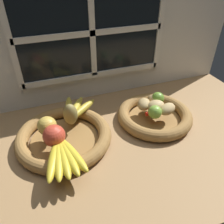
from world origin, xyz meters
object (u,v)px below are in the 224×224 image
Objects in this scene: fruit_bowl_left at (64,137)px; potato_large at (156,106)px; apple_golden_left at (47,126)px; banana_bunch_back at (75,109)px; fruit_bowl_right at (154,115)px; lime_far at (158,98)px; pear_brown at (70,114)px; potato_oblong at (144,104)px; lime_near at (155,112)px; potato_small at (167,109)px; chili_pepper at (158,111)px; potato_back at (155,100)px; apple_red_front at (54,136)px; banana_bunch_front at (63,156)px.

potato_large reaches higher than fruit_bowl_left.
apple_golden_left reaches higher than banana_bunch_back.
lime_far is (3.23, 4.16, 5.31)cm from fruit_bowl_right.
potato_oblong is at bearing -1.00° from pear_brown.
lime_far is (6.00, 8.31, 0.04)cm from lime_near.
apple_golden_left is (-5.14, 0.81, 6.04)cm from fruit_bowl_left.
potato_small is 0.68× the size of chili_pepper.
apple_golden_left is 43.42cm from potato_large.
chili_pepper is at bearing -20.95° from banana_bunch_back.
potato_small is (34.66, -13.85, 0.72)cm from banana_bunch_back.
lime_near reaches higher than potato_large.
potato_oblong is 6.25cm from potato_back.
potato_back is (-1.29, 8.15, -0.17)cm from potato_small.
fruit_bowl_right is 5.79× the size of lime_near.
potato_back is 0.54× the size of chili_pepper.
apple_golden_left reaches higher than potato_oblong.
potato_back is (6.00, 1.72, -0.14)cm from potato_oblong.
apple_golden_left is at bearing -163.24° from pear_brown.
apple_red_front is at bearing -177.80° from lime_near.
banana_bunch_back is at bearing 169.70° from lime_far.
fruit_bowl_left is 4.69× the size of apple_red_front.
pear_brown is (7.49, 9.19, 0.59)cm from apple_red_front.
pear_brown is 32.54cm from lime_near.
banana_bunch_back is (7.02, 10.42, 4.05)cm from fruit_bowl_left.
potato_back reaches higher than chili_pepper.
lime_near is at bearing -123.69° from potato_large.
potato_small reaches higher than chili_pepper.
banana_bunch_back is (9.29, 23.98, -0.15)cm from banana_bunch_front.
fruit_bowl_right is (38.25, 0.00, 0.01)cm from fruit_bowl_left.
potato_small is at bearing -45.00° from fruit_bowl_right.
banana_bunch_back is (12.16, 9.61, -1.99)cm from apple_golden_left.
potato_large is (0.00, 0.00, 4.88)cm from fruit_bowl_right.
apple_golden_left reaches higher than fruit_bowl_left.
banana_bunch_back is 2.44× the size of potato_oblong.
fruit_bowl_right is 6.93cm from potato_back.
fruit_bowl_right is 6.81cm from potato_oblong.
fruit_bowl_left is 1.14× the size of fruit_bowl_right.
pear_brown reaches higher than lime_near.
fruit_bowl_right is at bearing -18.45° from banana_bunch_back.
potato_large reaches higher than chili_pepper.
pear_brown reaches higher than fruit_bowl_right.
lime_near reaches higher than banana_bunch_back.
lime_near is at bearing -81.35° from potato_oblong.
banana_bunch_front is at bearing -166.79° from chili_pepper.
pear_brown is (9.05, 2.73, 0.92)cm from apple_golden_left.
pear_brown reaches higher than chili_pepper.
potato_large is at bearing -37.87° from potato_oblong.
pear_brown is at bearing 16.76° from apple_golden_left.
potato_oblong is (37.97, 8.66, -1.62)cm from apple_red_front.
lime_far is (41.48, 4.16, 5.32)cm from fruit_bowl_left.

